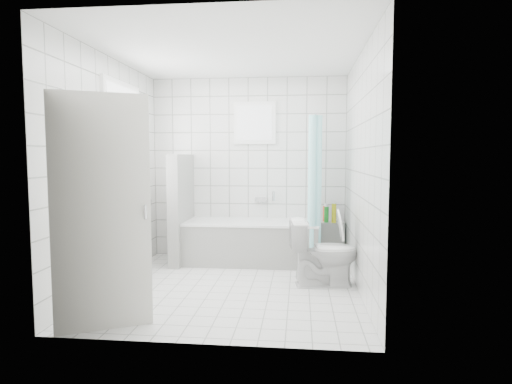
# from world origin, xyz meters

# --- Properties ---
(ground) EXTENTS (3.00, 3.00, 0.00)m
(ground) POSITION_xyz_m (0.00, 0.00, 0.00)
(ground) COLOR white
(ground) RESTS_ON ground
(ceiling) EXTENTS (3.00, 3.00, 0.00)m
(ceiling) POSITION_xyz_m (0.00, 0.00, 2.60)
(ceiling) COLOR white
(ceiling) RESTS_ON ground
(wall_back) EXTENTS (2.80, 0.02, 2.60)m
(wall_back) POSITION_xyz_m (0.00, 1.50, 1.30)
(wall_back) COLOR white
(wall_back) RESTS_ON ground
(wall_front) EXTENTS (2.80, 0.02, 2.60)m
(wall_front) POSITION_xyz_m (0.00, -1.50, 1.30)
(wall_front) COLOR white
(wall_front) RESTS_ON ground
(wall_left) EXTENTS (0.02, 3.00, 2.60)m
(wall_left) POSITION_xyz_m (-1.40, 0.00, 1.30)
(wall_left) COLOR white
(wall_left) RESTS_ON ground
(wall_right) EXTENTS (0.02, 3.00, 2.60)m
(wall_right) POSITION_xyz_m (1.40, 0.00, 1.30)
(wall_right) COLOR white
(wall_right) RESTS_ON ground
(window_left) EXTENTS (0.01, 0.90, 1.40)m
(window_left) POSITION_xyz_m (-1.35, 0.30, 1.60)
(window_left) COLOR white
(window_left) RESTS_ON wall_left
(window_back) EXTENTS (0.50, 0.01, 0.50)m
(window_back) POSITION_xyz_m (0.10, 1.46, 1.95)
(window_back) COLOR white
(window_back) RESTS_ON wall_back
(window_sill) EXTENTS (0.18, 1.02, 0.08)m
(window_sill) POSITION_xyz_m (-1.31, 0.30, 0.86)
(window_sill) COLOR white
(window_sill) RESTS_ON wall_left
(door) EXTENTS (0.73, 0.40, 2.00)m
(door) POSITION_xyz_m (-0.90, -1.30, 1.00)
(door) COLOR silver
(door) RESTS_ON ground
(bathtub) EXTENTS (1.82, 0.77, 0.58)m
(bathtub) POSITION_xyz_m (0.09, 1.12, 0.29)
(bathtub) COLOR white
(bathtub) RESTS_ON ground
(partition_wall) EXTENTS (0.15, 0.85, 1.50)m
(partition_wall) POSITION_xyz_m (-0.88, 1.07, 0.75)
(partition_wall) COLOR white
(partition_wall) RESTS_ON ground
(tiled_ledge) EXTENTS (0.40, 0.24, 0.55)m
(tiled_ledge) POSITION_xyz_m (1.18, 1.38, 0.28)
(tiled_ledge) COLOR white
(tiled_ledge) RESTS_ON ground
(toilet) EXTENTS (0.81, 0.53, 0.77)m
(toilet) POSITION_xyz_m (1.03, 0.16, 0.39)
(toilet) COLOR white
(toilet) RESTS_ON ground
(curtain_rod) EXTENTS (0.02, 0.80, 0.02)m
(curtain_rod) POSITION_xyz_m (0.94, 1.10, 2.00)
(curtain_rod) COLOR silver
(curtain_rod) RESTS_ON wall_back
(shower_curtain) EXTENTS (0.14, 0.48, 1.78)m
(shower_curtain) POSITION_xyz_m (0.94, 0.97, 1.10)
(shower_curtain) COLOR #52EFF0
(shower_curtain) RESTS_ON curtain_rod
(tub_faucet) EXTENTS (0.18, 0.06, 0.06)m
(tub_faucet) POSITION_xyz_m (0.19, 1.46, 0.85)
(tub_faucet) COLOR silver
(tub_faucet) RESTS_ON wall_back
(sill_bottles) EXTENTS (0.18, 0.52, 0.33)m
(sill_bottles) POSITION_xyz_m (-1.30, 0.05, 1.03)
(sill_bottles) COLOR #CF509E
(sill_bottles) RESTS_ON window_sill
(ledge_bottles) EXTENTS (0.19, 0.17, 0.27)m
(ledge_bottles) POSITION_xyz_m (1.18, 1.34, 0.67)
(ledge_bottles) COLOR yellow
(ledge_bottles) RESTS_ON tiled_ledge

